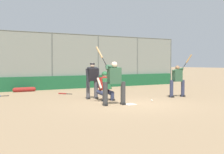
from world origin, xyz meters
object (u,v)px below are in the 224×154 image
batter_at_plate (114,81)px  catcher_behind_plate (106,85)px  batter_on_deck (178,80)px  spare_bat_third_base_side (63,94)px  umpire_home (92,80)px  equipment_bag_dugout_side (24,89)px  baseball_loose (152,100)px

batter_at_plate → catcher_behind_plate: batter_at_plate is taller
batter_on_deck → spare_bat_third_base_side: bearing=139.4°
catcher_behind_plate → umpire_home: umpire_home is taller
catcher_behind_plate → umpire_home: bearing=-85.8°
batter_at_plate → spare_bat_third_base_side: 5.06m
batter_at_plate → catcher_behind_plate: (-0.48, -1.41, -0.26)m
batter_on_deck → spare_bat_third_base_side: size_ratio=2.80×
batter_on_deck → umpire_home: bearing=163.6°
batter_at_plate → spare_bat_third_base_side: size_ratio=3.11×
equipment_bag_dugout_side → umpire_home: bearing=107.1°
umpire_home → spare_bat_third_base_side: (0.26, -2.69, -0.85)m
batter_at_plate → batter_on_deck: 4.19m
catcher_behind_plate → spare_bat_third_base_side: (0.43, -3.57, -0.63)m
baseball_loose → spare_bat_third_base_side: bearing=-68.0°
spare_bat_third_base_side → baseball_loose: bearing=170.7°
batter_on_deck → equipment_bag_dugout_side: (5.40, -6.66, -0.70)m
umpire_home → spare_bat_third_base_side: umpire_home is taller
batter_at_plate → batter_on_deck: (-4.12, -0.79, -0.10)m
batter_at_plate → umpire_home: (-0.30, -2.30, -0.04)m
batter_on_deck → baseball_loose: batter_on_deck is taller
spare_bat_third_base_side → equipment_bag_dugout_side: size_ratio=0.55×
spare_bat_third_base_side → equipment_bag_dugout_side: 2.80m
catcher_behind_plate → spare_bat_third_base_side: 3.65m
batter_at_plate → spare_bat_third_base_side: bearing=-82.0°
equipment_bag_dugout_side → catcher_behind_plate: bearing=106.2°
catcher_behind_plate → batter_on_deck: size_ratio=0.62×
catcher_behind_plate → baseball_loose: bearing=133.3°
umpire_home → baseball_loose: 2.87m
batter_at_plate → umpire_home: size_ratio=1.39×
catcher_behind_plate → batter_on_deck: (-3.64, 0.62, 0.16)m
batter_at_plate → umpire_home: batter_at_plate is taller
batter_on_deck → equipment_bag_dugout_side: 8.60m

